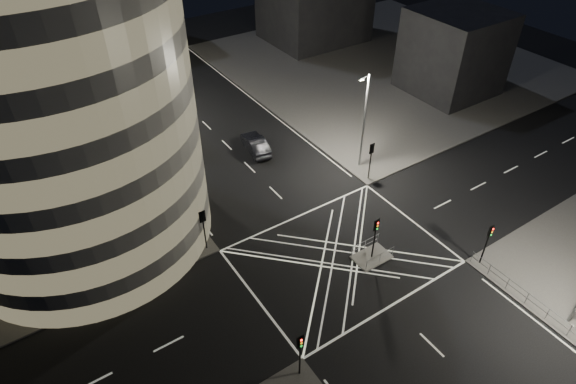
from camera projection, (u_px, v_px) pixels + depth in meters
ground at (341, 256)px, 39.40m from camera, size 120.00×120.00×0.00m
sidewalk_far_right at (382, 62)px, 69.47m from camera, size 42.00×42.00×0.15m
central_island at (372, 257)px, 39.24m from camera, size 3.00×2.00×0.15m
building_right_near at (454, 52)px, 59.56m from camera, size 10.00×10.00×10.00m
tree_a at (169, 200)px, 37.92m from camera, size 3.91×3.91×6.64m
tree_b at (141, 159)px, 41.52m from camera, size 4.25×4.25×7.34m
tree_c at (119, 128)px, 45.40m from camera, size 4.48×4.48×7.53m
tree_d at (101, 105)px, 49.47m from camera, size 5.57×5.57×7.91m
tree_e at (87, 90)px, 53.91m from camera, size 4.04×4.04×6.19m
traffic_signal_fl at (203, 223)px, 38.23m from camera, size 0.55×0.22×4.00m
traffic_signal_nl at (300, 348)px, 29.36m from camera, size 0.55×0.22×4.00m
traffic_signal_fr at (371, 155)px, 45.81m from camera, size 0.55×0.22×4.00m
traffic_signal_nr at (488, 238)px, 36.94m from camera, size 0.55×0.22×4.00m
traffic_signal_island at (376, 232)px, 37.47m from camera, size 0.55×0.22×4.00m
street_lamp_left_near at (165, 167)px, 39.71m from camera, size 1.25×0.25×10.00m
street_lamp_left_far at (101, 85)px, 51.46m from camera, size 1.25×0.25×10.00m
street_lamp_right_far at (364, 119)px, 45.89m from camera, size 1.25×0.25×10.00m
railing_near_right at (537, 306)px, 34.61m from camera, size 0.06×11.70×1.10m
railing_island_south at (380, 258)px, 38.26m from camera, size 2.80×0.06×1.10m
railing_island_north at (365, 245)px, 39.44m from camera, size 2.80×0.06×1.10m
sedan at (256, 144)px, 51.05m from camera, size 2.61×5.34×1.68m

